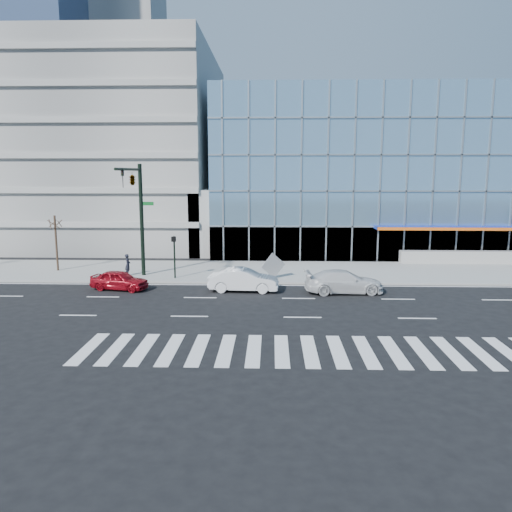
# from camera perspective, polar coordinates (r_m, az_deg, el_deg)

# --- Properties ---
(ground) EXTENTS (160.00, 160.00, 0.00)m
(ground) POSITION_cam_1_polar(r_m,az_deg,el_deg) (30.46, 4.89, -4.86)
(ground) COLOR black
(ground) RESTS_ON ground
(sidewalk) EXTENTS (120.00, 8.00, 0.15)m
(sidewalk) POSITION_cam_1_polar(r_m,az_deg,el_deg) (38.23, 4.26, -1.77)
(sidewalk) COLOR gray
(sidewalk) RESTS_ON ground
(theatre_building) EXTENTS (42.00, 26.00, 15.00)m
(theatre_building) POSITION_cam_1_polar(r_m,az_deg,el_deg) (57.63, 17.79, 9.04)
(theatre_building) COLOR #74A1C2
(theatre_building) RESTS_ON ground
(parking_garage) EXTENTS (24.00, 24.00, 20.00)m
(parking_garage) POSITION_cam_1_polar(r_m,az_deg,el_deg) (58.46, -16.84, 11.54)
(parking_garage) COLOR gray
(parking_garage) RESTS_ON ground
(ramp_block) EXTENTS (6.00, 8.00, 6.00)m
(ramp_block) POSITION_cam_1_polar(r_m,az_deg,el_deg) (47.87, -3.42, 4.07)
(ramp_block) COLOR gray
(ramp_block) RESTS_ON ground
(tower_backdrop) EXTENTS (14.00, 14.00, 48.00)m
(tower_backdrop) POSITION_cam_1_polar(r_m,az_deg,el_deg) (104.71, -14.69, 18.29)
(tower_backdrop) COLOR gray
(tower_backdrop) RESTS_ON ground
(traffic_signal) EXTENTS (1.14, 5.74, 8.00)m
(traffic_signal) POSITION_cam_1_polar(r_m,az_deg,el_deg) (35.31, -13.64, 7.02)
(traffic_signal) COLOR black
(traffic_signal) RESTS_ON sidewalk
(ped_signal_post) EXTENTS (0.30, 0.33, 3.00)m
(ped_signal_post) POSITION_cam_1_polar(r_m,az_deg,el_deg) (35.49, -9.33, 0.64)
(ped_signal_post) COLOR black
(ped_signal_post) RESTS_ON sidewalk
(street_tree_near) EXTENTS (1.10, 1.10, 4.23)m
(street_tree_near) POSITION_cam_1_polar(r_m,az_deg,el_deg) (40.58, -22.00, 3.51)
(street_tree_near) COLOR #332319
(street_tree_near) RESTS_ON sidewalk
(white_suv) EXTENTS (5.08, 2.34, 1.44)m
(white_suv) POSITION_cam_1_polar(r_m,az_deg,el_deg) (32.08, 10.02, -2.91)
(white_suv) COLOR silver
(white_suv) RESTS_ON ground
(white_sedan) EXTENTS (4.55, 1.80, 1.47)m
(white_sedan) POSITION_cam_1_polar(r_m,az_deg,el_deg) (32.04, -1.42, -2.75)
(white_sedan) COLOR white
(white_sedan) RESTS_ON ground
(red_sedan) EXTENTS (3.97, 2.24, 1.28)m
(red_sedan) POSITION_cam_1_polar(r_m,az_deg,el_deg) (33.63, -15.34, -2.68)
(red_sedan) COLOR maroon
(red_sedan) RESTS_ON ground
(pedestrian) EXTENTS (0.42, 0.60, 1.57)m
(pedestrian) POSITION_cam_1_polar(r_m,az_deg,el_deg) (37.35, -14.44, -0.97)
(pedestrian) COLOR black
(pedestrian) RESTS_ON sidewalk
(tilted_panel) EXTENTS (1.71, 0.77, 1.83)m
(tilted_panel) POSITION_cam_1_polar(r_m,az_deg,el_deg) (35.13, 1.98, -1.11)
(tilted_panel) COLOR #9E9E9E
(tilted_panel) RESTS_ON sidewalk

